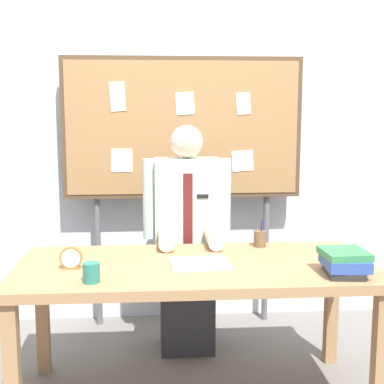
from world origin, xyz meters
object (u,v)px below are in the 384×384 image
book_stack (344,262)px  open_notebook (200,263)px  desk_clock (71,259)px  pen_holder (260,239)px  coffee_mug (91,273)px  desk (195,279)px  person (187,248)px  bulletin_board (183,131)px

book_stack → open_notebook: size_ratio=0.87×
desk_clock → pen_holder: size_ratio=0.72×
coffee_mug → pen_holder: pen_holder is taller
desk → person: 0.61m
bulletin_board → person: bearing=-90.0°
bulletin_board → pen_holder: (0.41, -0.71, -0.59)m
person → desk_clock: person is taller
desk_clock → coffee_mug: size_ratio=1.24×
pen_holder → person: bearing=144.7°
person → open_notebook: (0.03, -0.63, 0.08)m
bulletin_board → pen_holder: bulletin_board is taller
person → coffee_mug: person is taller
desk → coffee_mug: 0.59m
person → open_notebook: size_ratio=4.75×
desk → open_notebook: (0.03, -0.02, 0.09)m
person → pen_holder: (0.41, -0.29, 0.12)m
bulletin_board → open_notebook: (0.03, -1.05, -0.64)m
person → desk_clock: 0.92m
open_notebook → pen_holder: size_ratio=1.91×
desk → desk_clock: (-0.63, -0.05, 0.13)m
coffee_mug → open_notebook: bearing=25.3°
desk → bulletin_board: (-0.00, 1.03, 0.72)m
desk → bulletin_board: bulletin_board is taller
person → desk: bearing=-90.0°
book_stack → desk: bearing=161.7°
book_stack → desk_clock: bearing=172.0°
coffee_mug → book_stack: bearing=1.6°
desk → person: (0.00, 0.61, 0.01)m
desk → coffee_mug: bearing=-151.8°
open_notebook → pen_holder: 0.52m
pen_holder → desk: bearing=-141.8°
coffee_mug → pen_holder: bearing=33.0°
desk → open_notebook: size_ratio=6.07×
desk_clock → coffee_mug: bearing=-60.8°
open_notebook → desk_clock: bearing=-177.6°
pen_holder → open_notebook: bearing=-138.2°
open_notebook → desk: bearing=142.6°
person → pen_holder: 0.52m
bulletin_board → book_stack: 1.57m
bulletin_board → pen_holder: 1.01m
bulletin_board → open_notebook: size_ratio=6.23×
bulletin_board → coffee_mug: size_ratio=20.49×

